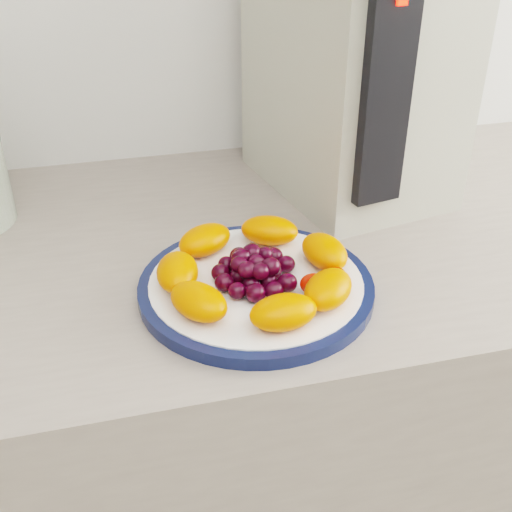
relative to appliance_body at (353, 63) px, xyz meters
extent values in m
cube|color=gray|center=(-0.23, -0.12, -0.64)|extent=(3.50, 0.60, 0.90)
cube|color=#A17B4E|center=(-0.23, -0.12, -0.67)|extent=(3.48, 0.58, 0.84)
cylinder|color=#0E183D|center=(-0.21, -0.26, -0.18)|extent=(0.27, 0.27, 0.01)
cylinder|color=white|center=(-0.21, -0.26, -0.18)|extent=(0.25, 0.25, 0.02)
cube|color=#A9A692|center=(0.00, 0.00, 0.00)|extent=(0.26, 0.33, 0.37)
cube|color=black|center=(-0.02, -0.16, 0.01)|extent=(0.07, 0.03, 0.28)
cube|color=#FF0C05|center=(-0.02, -0.17, 0.11)|extent=(0.01, 0.01, 0.01)
ellipsoid|color=#F65100|center=(-0.12, -0.24, -0.15)|extent=(0.06, 0.08, 0.03)
ellipsoid|color=#F65100|center=(-0.17, -0.18, -0.15)|extent=(0.09, 0.07, 0.03)
ellipsoid|color=#F65100|center=(-0.25, -0.18, -0.15)|extent=(0.09, 0.08, 0.03)
ellipsoid|color=#F65100|center=(-0.29, -0.24, -0.15)|extent=(0.06, 0.08, 0.03)
ellipsoid|color=#F65100|center=(-0.28, -0.30, -0.15)|extent=(0.08, 0.09, 0.03)
ellipsoid|color=#F65100|center=(-0.20, -0.34, -0.15)|extent=(0.08, 0.05, 0.03)
ellipsoid|color=#F65100|center=(-0.14, -0.32, -0.15)|extent=(0.08, 0.08, 0.03)
ellipsoid|color=black|center=(-0.21, -0.26, -0.16)|extent=(0.02, 0.02, 0.02)
ellipsoid|color=black|center=(-0.18, -0.26, -0.16)|extent=(0.02, 0.02, 0.02)
ellipsoid|color=black|center=(-0.19, -0.24, -0.16)|extent=(0.02, 0.02, 0.02)
ellipsoid|color=black|center=(-0.22, -0.24, -0.16)|extent=(0.02, 0.02, 0.02)
ellipsoid|color=black|center=(-0.23, -0.26, -0.16)|extent=(0.02, 0.02, 0.02)
ellipsoid|color=black|center=(-0.22, -0.27, -0.16)|extent=(0.02, 0.02, 0.02)
ellipsoid|color=black|center=(-0.19, -0.27, -0.16)|extent=(0.02, 0.02, 0.02)
ellipsoid|color=black|center=(-0.17, -0.24, -0.16)|extent=(0.02, 0.02, 0.02)
ellipsoid|color=black|center=(-0.18, -0.23, -0.16)|extent=(0.02, 0.02, 0.02)
ellipsoid|color=black|center=(-0.19, -0.22, -0.16)|extent=(0.02, 0.02, 0.02)
ellipsoid|color=black|center=(-0.22, -0.22, -0.16)|extent=(0.02, 0.02, 0.02)
ellipsoid|color=black|center=(-0.23, -0.23, -0.16)|extent=(0.02, 0.02, 0.02)
ellipsoid|color=black|center=(-0.24, -0.24, -0.16)|extent=(0.02, 0.02, 0.02)
ellipsoid|color=black|center=(-0.24, -0.27, -0.16)|extent=(0.02, 0.02, 0.02)
ellipsoid|color=black|center=(-0.23, -0.28, -0.16)|extent=(0.02, 0.02, 0.02)
ellipsoid|color=black|center=(-0.22, -0.29, -0.16)|extent=(0.02, 0.02, 0.02)
ellipsoid|color=black|center=(-0.19, -0.29, -0.16)|extent=(0.02, 0.02, 0.02)
ellipsoid|color=black|center=(-0.18, -0.28, -0.16)|extent=(0.02, 0.02, 0.02)
ellipsoid|color=black|center=(-0.21, -0.26, -0.14)|extent=(0.02, 0.02, 0.02)
ellipsoid|color=black|center=(-0.19, -0.24, -0.14)|extent=(0.02, 0.02, 0.02)
ellipsoid|color=black|center=(-0.21, -0.24, -0.14)|extent=(0.02, 0.02, 0.02)
ellipsoid|color=black|center=(-0.22, -0.24, -0.14)|extent=(0.02, 0.02, 0.02)
ellipsoid|color=black|center=(-0.22, -0.26, -0.14)|extent=(0.02, 0.02, 0.02)
ellipsoid|color=black|center=(-0.22, -0.27, -0.14)|extent=(0.02, 0.02, 0.02)
ellipsoid|color=black|center=(-0.21, -0.27, -0.14)|extent=(0.02, 0.02, 0.02)
ellipsoid|color=black|center=(-0.19, -0.27, -0.14)|extent=(0.02, 0.02, 0.02)
ellipsoid|color=#E70F00|center=(-0.15, -0.29, -0.16)|extent=(0.03, 0.03, 0.02)
ellipsoid|color=#E70F00|center=(-0.12, -0.29, -0.16)|extent=(0.04, 0.04, 0.02)
camera|label=1|loc=(-0.36, -0.85, 0.24)|focal=45.00mm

